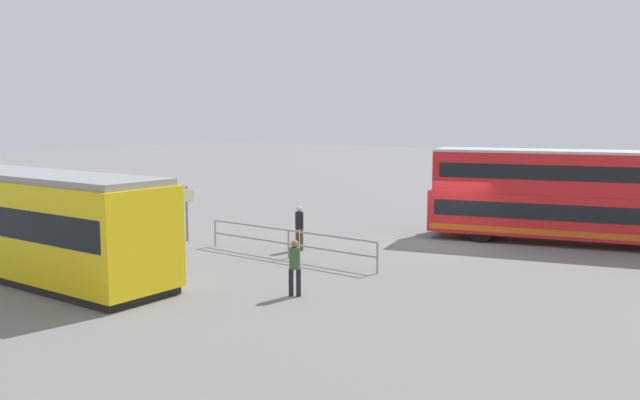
# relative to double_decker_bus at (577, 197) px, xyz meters

# --- Properties ---
(ground_plane) EXTENTS (160.00, 160.00, 0.00)m
(ground_plane) POSITION_rel_double_decker_bus_xyz_m (4.28, 2.75, -1.95)
(ground_plane) COLOR slate
(double_decker_bus) EXTENTS (11.97, 4.45, 3.82)m
(double_decker_bus) POSITION_rel_double_decker_bus_xyz_m (0.00, 0.00, 0.00)
(double_decker_bus) COLOR red
(double_decker_bus) RESTS_ON ground
(tram_yellow) EXTENTS (13.68, 3.64, 3.41)m
(tram_yellow) POSITION_rel_double_decker_bus_xyz_m (14.92, 15.05, -0.18)
(tram_yellow) COLOR yellow
(tram_yellow) RESTS_ON ground
(pedestrian_near_railing) EXTENTS (0.36, 0.36, 1.74)m
(pedestrian_near_railing) POSITION_rel_double_decker_bus_xyz_m (8.84, 7.04, -0.95)
(pedestrian_near_railing) COLOR #4C3F2D
(pedestrian_near_railing) RESTS_ON ground
(pedestrian_crossing) EXTENTS (0.43, 0.43, 1.65)m
(pedestrian_crossing) POSITION_rel_double_decker_bus_xyz_m (5.23, 12.71, -1.00)
(pedestrian_crossing) COLOR black
(pedestrian_crossing) RESTS_ON ground
(pedestrian_railing) EXTENTS (7.76, 0.88, 1.08)m
(pedestrian_railing) POSITION_rel_double_decker_bus_xyz_m (8.33, 8.53, -1.21)
(pedestrian_railing) COLOR gray
(pedestrian_railing) RESTS_ON ground
(info_sign) EXTENTS (0.94, 0.18, 2.30)m
(info_sign) POSITION_rel_double_decker_bus_xyz_m (13.91, 7.90, -0.39)
(info_sign) COLOR slate
(info_sign) RESTS_ON ground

